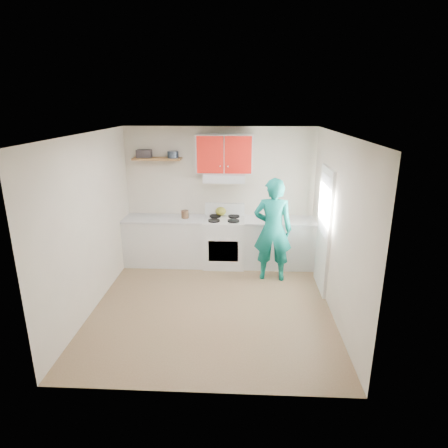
# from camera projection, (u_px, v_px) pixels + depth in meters

# --- Properties ---
(floor) EXTENTS (3.80, 3.80, 0.00)m
(floor) POSITION_uv_depth(u_px,v_px,m) (213.00, 305.00, 5.96)
(floor) COLOR brown
(floor) RESTS_ON ground
(ceiling) EXTENTS (3.60, 3.80, 0.04)m
(ceiling) POSITION_uv_depth(u_px,v_px,m) (211.00, 134.00, 5.18)
(ceiling) COLOR white
(ceiling) RESTS_ON floor
(back_wall) EXTENTS (3.60, 0.04, 2.60)m
(back_wall) POSITION_uv_depth(u_px,v_px,m) (220.00, 195.00, 7.38)
(back_wall) COLOR beige
(back_wall) RESTS_ON floor
(front_wall) EXTENTS (3.60, 0.04, 2.60)m
(front_wall) POSITION_uv_depth(u_px,v_px,m) (196.00, 284.00, 3.76)
(front_wall) COLOR beige
(front_wall) RESTS_ON floor
(left_wall) EXTENTS (0.04, 3.80, 2.60)m
(left_wall) POSITION_uv_depth(u_px,v_px,m) (91.00, 224.00, 5.65)
(left_wall) COLOR beige
(left_wall) RESTS_ON floor
(right_wall) EXTENTS (0.04, 3.80, 2.60)m
(right_wall) POSITION_uv_depth(u_px,v_px,m) (337.00, 227.00, 5.48)
(right_wall) COLOR beige
(right_wall) RESTS_ON floor
(door) EXTENTS (0.05, 0.85, 2.05)m
(door) POSITION_uv_depth(u_px,v_px,m) (324.00, 230.00, 6.23)
(door) COLOR white
(door) RESTS_ON floor
(door_glass) EXTENTS (0.01, 0.55, 0.95)m
(door_glass) POSITION_uv_depth(u_px,v_px,m) (324.00, 205.00, 6.10)
(door_glass) COLOR white
(door_glass) RESTS_ON door
(counter_left) EXTENTS (1.52, 0.60, 0.90)m
(counter_left) POSITION_uv_depth(u_px,v_px,m) (165.00, 241.00, 7.40)
(counter_left) COLOR silver
(counter_left) RESTS_ON floor
(counter_right) EXTENTS (1.32, 0.60, 0.90)m
(counter_right) POSITION_uv_depth(u_px,v_px,m) (279.00, 243.00, 7.29)
(counter_right) COLOR silver
(counter_right) RESTS_ON floor
(stove) EXTENTS (0.76, 0.65, 0.92)m
(stove) POSITION_uv_depth(u_px,v_px,m) (224.00, 242.00, 7.32)
(stove) COLOR white
(stove) RESTS_ON floor
(range_hood) EXTENTS (0.76, 0.44, 0.15)m
(range_hood) POSITION_uv_depth(u_px,v_px,m) (224.00, 177.00, 7.04)
(range_hood) COLOR silver
(range_hood) RESTS_ON back_wall
(upper_cabinets) EXTENTS (1.02, 0.33, 0.70)m
(upper_cabinets) POSITION_uv_depth(u_px,v_px,m) (225.00, 154.00, 6.97)
(upper_cabinets) COLOR red
(upper_cabinets) RESTS_ON back_wall
(shelf) EXTENTS (0.90, 0.30, 0.04)m
(shelf) POSITION_uv_depth(u_px,v_px,m) (157.00, 159.00, 7.07)
(shelf) COLOR brown
(shelf) RESTS_ON back_wall
(books) EXTENTS (0.28, 0.21, 0.14)m
(books) POSITION_uv_depth(u_px,v_px,m) (144.00, 154.00, 7.09)
(books) COLOR #3C3537
(books) RESTS_ON shelf
(tin) EXTENTS (0.25, 0.25, 0.12)m
(tin) POSITION_uv_depth(u_px,v_px,m) (173.00, 155.00, 7.02)
(tin) COLOR #333D4C
(tin) RESTS_ON shelf
(kettle) EXTENTS (0.26, 0.26, 0.18)m
(kettle) POSITION_uv_depth(u_px,v_px,m) (221.00, 211.00, 7.37)
(kettle) COLOR olive
(kettle) RESTS_ON stove
(crock) EXTENTS (0.17, 0.17, 0.17)m
(crock) POSITION_uv_depth(u_px,v_px,m) (185.00, 215.00, 7.23)
(crock) COLOR #523623
(crock) RESTS_ON counter_left
(cutting_board) EXTENTS (0.37, 0.32, 0.02)m
(cutting_board) POSITION_uv_depth(u_px,v_px,m) (277.00, 221.00, 7.08)
(cutting_board) COLOR olive
(cutting_board) RESTS_ON counter_right
(silicone_mat) EXTENTS (0.37, 0.33, 0.01)m
(silicone_mat) POSITION_uv_depth(u_px,v_px,m) (302.00, 222.00, 7.09)
(silicone_mat) COLOR red
(silicone_mat) RESTS_ON counter_right
(person) EXTENTS (0.70, 0.49, 1.83)m
(person) POSITION_uv_depth(u_px,v_px,m) (273.00, 230.00, 6.60)
(person) COLOR #0D766A
(person) RESTS_ON floor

